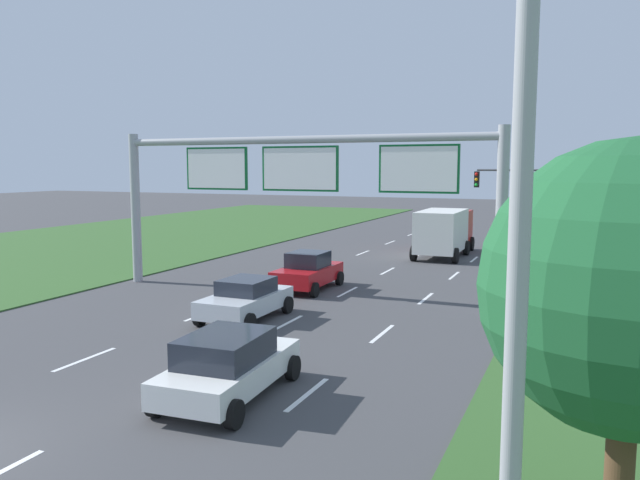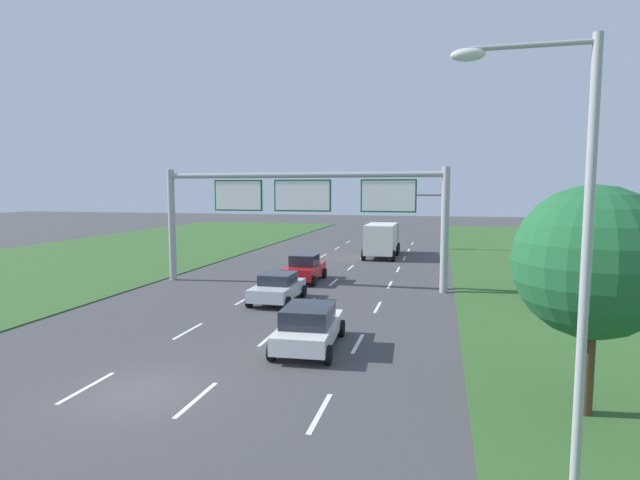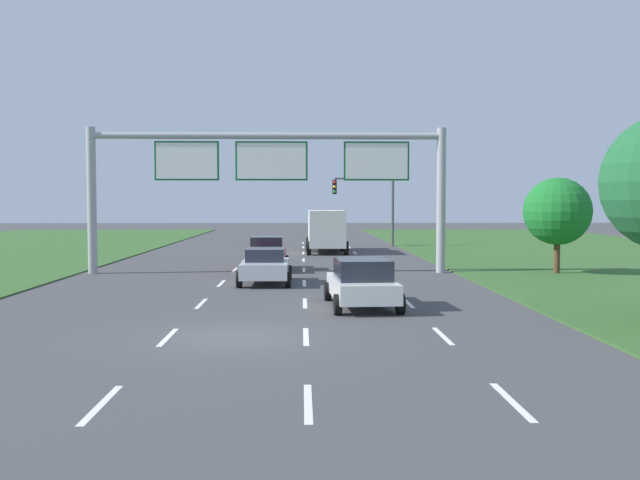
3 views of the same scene
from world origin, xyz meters
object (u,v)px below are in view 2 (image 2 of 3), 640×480
object	(u,v)px
box_truck	(382,238)
roadside_tree_mid	(552,244)
car_lead_silver	(309,326)
sign_gantry	(302,203)
roadside_tree_near	(592,262)
car_mid_lane	(304,268)
traffic_light_mast	(426,210)
car_near_red	(278,287)
street_lamp	(565,226)

from	to	relation	value
box_truck	roadside_tree_mid	distance (m)	18.66
car_lead_silver	sign_gantry	world-z (taller)	sign_gantry
roadside_tree_near	car_lead_silver	bearing A→B (deg)	156.20
car_mid_lane	traffic_light_mast	bearing A→B (deg)	69.64
car_near_red	roadside_tree_mid	xyz separation A→B (m)	(13.65, 3.50, 2.23)
car_mid_lane	sign_gantry	distance (m)	4.40
car_near_red	roadside_tree_near	distance (m)	16.06
traffic_light_mast	roadside_tree_mid	size ratio (longest dim) A/B	1.22
box_truck	sign_gantry	xyz separation A→B (m)	(-3.10, -14.43, 3.36)
car_near_red	box_truck	xyz separation A→B (m)	(3.18, 18.88, 0.84)
traffic_light_mast	car_near_red	bearing A→B (deg)	-104.89
roadside_tree_near	car_mid_lane	bearing A→B (deg)	126.00
traffic_light_mast	street_lamp	world-z (taller)	street_lamp
box_truck	sign_gantry	world-z (taller)	sign_gantry
car_mid_lane	street_lamp	world-z (taller)	street_lamp
car_lead_silver	traffic_light_mast	xyz separation A→B (m)	(3.13, 31.78, 3.05)
box_truck	traffic_light_mast	bearing A→B (deg)	59.89
street_lamp	car_near_red	bearing A→B (deg)	126.38
street_lamp	roadside_tree_near	size ratio (longest dim) A/B	1.45
car_mid_lane	sign_gantry	world-z (taller)	sign_gantry
car_mid_lane	street_lamp	bearing A→B (deg)	-62.64
car_lead_silver	box_truck	size ratio (longest dim) A/B	0.62
car_lead_silver	roadside_tree_near	world-z (taller)	roadside_tree_near
sign_gantry	roadside_tree_mid	distance (m)	13.74
car_mid_lane	roadside_tree_near	size ratio (longest dim) A/B	0.70
sign_gantry	street_lamp	distance (m)	21.06
box_truck	traffic_light_mast	size ratio (longest dim) A/B	1.28
box_truck	sign_gantry	bearing A→B (deg)	-102.54
street_lamp	roadside_tree_mid	size ratio (longest dim) A/B	1.85
box_truck	roadside_tree_near	xyz separation A→B (m)	(8.54, -29.38, 2.36)
car_lead_silver	sign_gantry	bearing A→B (deg)	103.44
roadside_tree_mid	box_truck	bearing A→B (deg)	124.22
box_truck	sign_gantry	size ratio (longest dim) A/B	0.42
street_lamp	car_mid_lane	bearing A→B (deg)	117.85
car_near_red	car_lead_silver	size ratio (longest dim) A/B	0.90
box_truck	car_mid_lane	bearing A→B (deg)	-105.19
traffic_light_mast	roadside_tree_near	world-z (taller)	roadside_tree_near
car_lead_silver	sign_gantry	size ratio (longest dim) A/B	0.26
car_near_red	car_lead_silver	world-z (taller)	car_lead_silver
box_truck	car_near_red	bearing A→B (deg)	-99.97
car_lead_silver	roadside_tree_mid	world-z (taller)	roadside_tree_mid
car_lead_silver	roadside_tree_near	bearing A→B (deg)	-27.12
car_lead_silver	traffic_light_mast	bearing A→B (deg)	81.05
car_mid_lane	box_truck	xyz separation A→B (m)	(3.41, 12.93, 0.77)
roadside_tree_mid	car_lead_silver	bearing A→B (deg)	-134.40
traffic_light_mast	roadside_tree_mid	distance (m)	22.55
street_lamp	roadside_tree_near	xyz separation A→B (m)	(1.43, 3.47, -1.13)
car_near_red	roadside_tree_mid	world-z (taller)	roadside_tree_mid
roadside_tree_mid	traffic_light_mast	bearing A→B (deg)	108.16
car_near_red	car_mid_lane	size ratio (longest dim) A/B	0.98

